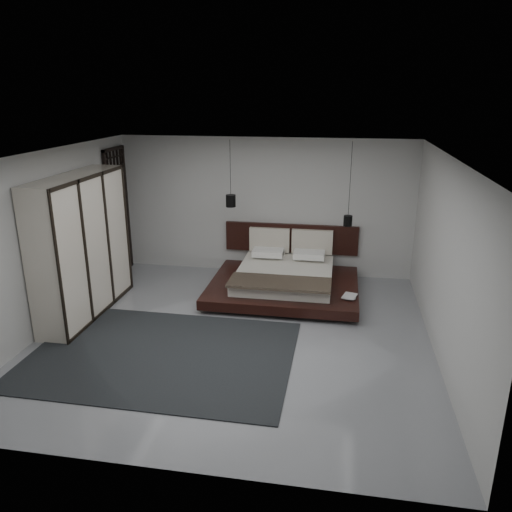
% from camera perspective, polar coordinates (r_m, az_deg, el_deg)
% --- Properties ---
extents(floor, '(6.00, 6.00, 0.00)m').
position_cam_1_polar(floor, '(7.95, -2.40, -9.02)').
color(floor, gray).
rests_on(floor, ground).
extents(ceiling, '(6.00, 6.00, 0.00)m').
position_cam_1_polar(ceiling, '(7.12, -2.70, 11.46)').
color(ceiling, white).
rests_on(ceiling, wall_back).
extents(wall_back, '(6.00, 0.00, 6.00)m').
position_cam_1_polar(wall_back, '(10.26, 1.03, 5.64)').
color(wall_back, '#B9B9B6').
rests_on(wall_back, floor).
extents(wall_front, '(6.00, 0.00, 6.00)m').
position_cam_1_polar(wall_front, '(4.75, -10.36, -10.20)').
color(wall_front, '#B9B9B6').
rests_on(wall_front, floor).
extents(wall_left, '(0.00, 6.00, 6.00)m').
position_cam_1_polar(wall_left, '(8.55, -22.60, 1.63)').
color(wall_left, '#B9B9B6').
rests_on(wall_left, floor).
extents(wall_right, '(0.00, 6.00, 6.00)m').
position_cam_1_polar(wall_right, '(7.40, 20.79, -0.59)').
color(wall_right, '#B9B9B6').
rests_on(wall_right, floor).
extents(lattice_screen, '(0.05, 0.90, 2.60)m').
position_cam_1_polar(lattice_screen, '(10.63, -15.43, 4.87)').
color(lattice_screen, black).
rests_on(lattice_screen, floor).
extents(bed, '(2.73, 2.37, 1.07)m').
position_cam_1_polar(bed, '(9.48, 3.30, -2.52)').
color(bed, black).
rests_on(bed, floor).
extents(book_lower, '(0.23, 0.29, 0.03)m').
position_cam_1_polar(book_lower, '(8.83, 10.07, -4.50)').
color(book_lower, '#99724C').
rests_on(book_lower, bed).
extents(book_upper, '(0.29, 0.35, 0.02)m').
position_cam_1_polar(book_upper, '(8.80, 9.95, -4.42)').
color(book_upper, '#99724C').
rests_on(book_upper, book_lower).
extents(pendant_left, '(0.19, 0.19, 1.27)m').
position_cam_1_polar(pendant_left, '(9.68, -2.90, 6.34)').
color(pendant_left, black).
rests_on(pendant_left, ceiling).
extents(pendant_right, '(0.16, 0.16, 1.56)m').
position_cam_1_polar(pendant_right, '(9.51, 10.46, 4.04)').
color(pendant_right, black).
rests_on(pendant_right, ceiling).
extents(wardrobe, '(0.57, 2.43, 2.38)m').
position_cam_1_polar(wardrobe, '(8.82, -19.29, 1.07)').
color(wardrobe, beige).
rests_on(wardrobe, floor).
extents(rug, '(3.80, 2.73, 0.02)m').
position_cam_1_polar(rug, '(7.52, -10.70, -10.97)').
color(rug, black).
rests_on(rug, floor).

